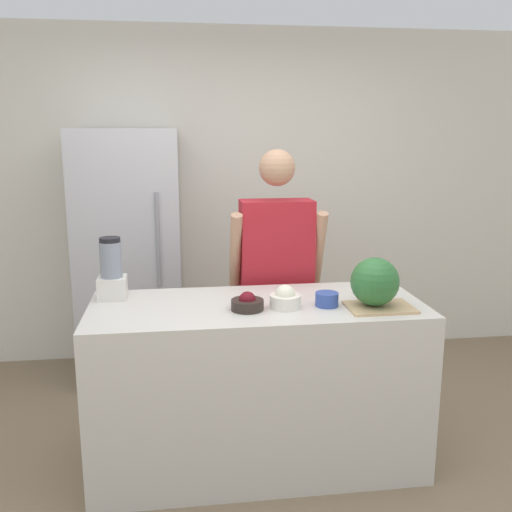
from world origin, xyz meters
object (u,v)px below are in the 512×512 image
Objects in this scene: refrigerator at (130,256)px; watermelon at (375,282)px; person at (276,283)px; blender at (112,272)px; bowl_small_blue at (327,299)px; bowl_cream at (285,299)px; bowl_cherries at (247,303)px.

watermelon is at bearing -47.41° from refrigerator.
blender is (-0.97, -0.35, 0.19)m from person.
watermelon is (1.35, -1.46, 0.14)m from refrigerator.
person is at bearing 103.54° from bowl_small_blue.
blender is (-1.35, 0.36, 0.01)m from watermelon.
bowl_cream is at bearing 171.58° from watermelon.
bowl_cream is at bearing -18.09° from blender.
bowl_small_blue is (0.22, -0.00, -0.01)m from bowl_cream.
person is 0.83m from watermelon.
bowl_small_blue is (0.42, 0.01, 0.00)m from bowl_cherries.
bowl_small_blue is (1.11, -1.40, 0.04)m from refrigerator.
watermelon reaches higher than bowl_small_blue.
bowl_cherries is at bearing -111.91° from person.
bowl_cream reaches higher than bowl_cherries.
refrigerator reaches higher than watermelon.
refrigerator is at bearing 132.59° from watermelon.
bowl_small_blue is at bearing -76.46° from person.
blender is at bearing -90.41° from refrigerator.
blender is at bearing 165.06° from watermelon.
refrigerator is at bearing 141.72° from person.
blender reaches higher than bowl_cherries.
refrigerator reaches higher than person.
person reaches higher than watermelon.
blender is (-1.12, 0.30, 0.11)m from bowl_small_blue.
bowl_cherries is at bearing -176.48° from bowl_cream.
bowl_cherries is at bearing 175.19° from watermelon.
watermelon is 1.55× the size of bowl_cream.
refrigerator is 15.14× the size of bowl_small_blue.
person is at bearing 68.09° from bowl_cherries.
refrigerator is 11.34× the size of bowl_cream.
bowl_cream is (-0.45, 0.07, -0.09)m from watermelon.
watermelon is 1.40m from blender.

